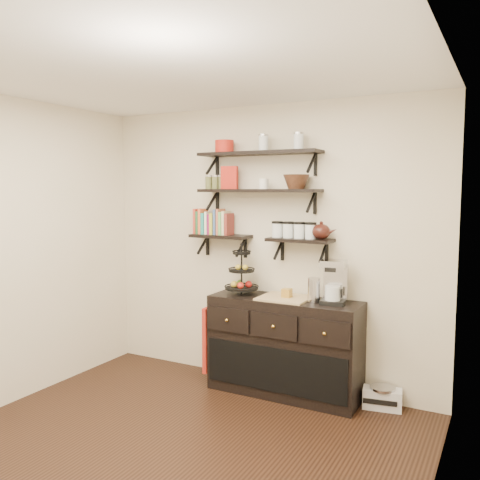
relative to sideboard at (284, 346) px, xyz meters
name	(u,v)px	position (x,y,z in m)	size (l,w,h in m)	color
floor	(156,461)	(-0.32, -1.51, -0.45)	(3.50, 3.50, 0.00)	black
ceiling	(150,65)	(-0.32, -1.51, 2.25)	(3.50, 3.50, 0.02)	white
back_wall	(264,246)	(-0.32, 0.24, 0.90)	(3.50, 0.02, 2.70)	beige
right_wall	(427,296)	(1.43, -1.51, 0.90)	(0.02, 3.50, 2.70)	beige
shelf_top	(259,154)	(-0.32, 0.10, 1.78)	(1.20, 0.27, 0.23)	black
shelf_mid	(259,191)	(-0.32, 0.10, 1.43)	(1.20, 0.27, 0.23)	black
shelf_low_left	(221,237)	(-0.74, 0.12, 0.98)	(0.60, 0.25, 0.23)	black
shelf_low_right	(300,241)	(0.10, 0.12, 0.98)	(0.60, 0.25, 0.23)	black
cookbooks	(216,223)	(-0.79, 0.12, 1.11)	(0.43, 0.15, 0.26)	#C03929
glass_canisters	(294,231)	(0.03, 0.12, 1.06)	(0.43, 0.10, 0.13)	silver
sideboard	(284,346)	(0.00, 0.00, 0.00)	(1.40, 0.50, 0.92)	black
fruit_stand	(242,277)	(-0.45, 0.00, 0.61)	(0.32, 0.32, 0.47)	black
candle	(287,293)	(0.02, 0.00, 0.50)	(0.08, 0.08, 0.08)	olive
coffee_maker	(334,283)	(0.46, 0.03, 0.63)	(0.23, 0.23, 0.39)	black
thermal_carafe	(314,290)	(0.28, -0.02, 0.56)	(0.11, 0.11, 0.22)	silver
apron	(211,338)	(-0.73, -0.10, 0.00)	(0.04, 0.27, 0.64)	maroon
radio	(382,398)	(0.88, 0.10, -0.36)	(0.35, 0.25, 0.20)	silver
recipe_box	(230,178)	(-0.63, 0.10, 1.56)	(0.16, 0.06, 0.22)	#AF1F14
walnut_bowl	(296,182)	(0.06, 0.10, 1.51)	(0.24, 0.24, 0.13)	black
ramekins	(264,184)	(-0.27, 0.10, 1.50)	(0.09, 0.09, 0.10)	white
teapot	(321,230)	(0.30, 0.12, 1.08)	(0.22, 0.16, 0.16)	#35140F
red_pot	(224,147)	(-0.69, 0.10, 1.86)	(0.18, 0.18, 0.12)	#AF1F14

